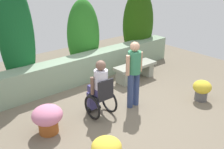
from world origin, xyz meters
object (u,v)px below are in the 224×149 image
flower_pot_red_accent (107,149)px  stone_bench (135,70)px  person_standing_companion (134,70)px  flower_pot_terracotta_by_wall (202,89)px  flower_pot_purple_near (48,118)px  person_in_wheelchair (100,90)px

flower_pot_red_accent → stone_bench: bearing=37.5°
person_standing_companion → flower_pot_terracotta_by_wall: size_ratio=3.02×
flower_pot_red_accent → flower_pot_purple_near: bearing=103.9°
stone_bench → flower_pot_terracotta_by_wall: size_ratio=2.56×
stone_bench → flower_pot_red_accent: bearing=-140.7°
person_standing_companion → flower_pot_terracotta_by_wall: bearing=-36.3°
flower_pot_red_accent → person_in_wheelchair: bearing=56.6°
person_in_wheelchair → flower_pot_terracotta_by_wall: size_ratio=2.51×
person_in_wheelchair → flower_pot_terracotta_by_wall: 2.63m
person_in_wheelchair → flower_pot_red_accent: 1.60m
flower_pot_terracotta_by_wall → stone_bench: bearing=100.6°
person_standing_companion → flower_pot_purple_near: size_ratio=2.59×
flower_pot_terracotta_by_wall → flower_pot_red_accent: size_ratio=1.02×
person_in_wheelchair → flower_pot_purple_near: (-1.22, 0.13, -0.28)m
person_in_wheelchair → person_standing_companion: bearing=-18.7°
stone_bench → flower_pot_purple_near: (-3.22, -0.77, 0.04)m
stone_bench → person_in_wheelchair: size_ratio=1.02×
flower_pot_red_accent → person_standing_companion: bearing=33.1°
stone_bench → person_standing_companion: size_ratio=0.85×
flower_pot_purple_near → flower_pot_red_accent: flower_pot_purple_near is taller
stone_bench → flower_pot_red_accent: 3.62m
person_in_wheelchair → flower_pot_purple_near: 1.25m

